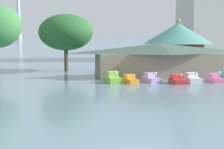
% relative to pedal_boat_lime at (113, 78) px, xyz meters
% --- Properties ---
extents(pedal_boat_lime, '(1.87, 2.78, 1.72)m').
position_rel_pedal_boat_lime_xyz_m(pedal_boat_lime, '(0.00, 0.00, 0.00)').
color(pedal_boat_lime, '#8CCC3F').
rests_on(pedal_boat_lime, ground).
extents(pedal_boat_orange, '(1.91, 2.99, 1.29)m').
position_rel_pedal_boat_lime_xyz_m(pedal_boat_orange, '(2.26, -0.31, -0.16)').
color(pedal_boat_orange, orange).
rests_on(pedal_boat_orange, ground).
extents(pedal_boat_lavender, '(2.28, 3.16, 1.48)m').
position_rel_pedal_boat_lime_xyz_m(pedal_boat_lavender, '(5.19, -0.03, -0.11)').
color(pedal_boat_lavender, '#B299D8').
rests_on(pedal_boat_lavender, ground).
extents(pedal_boat_red, '(1.72, 2.81, 1.38)m').
position_rel_pedal_boat_lime_xyz_m(pedal_boat_red, '(8.32, -1.83, -0.14)').
color(pedal_boat_red, red).
rests_on(pedal_boat_red, ground).
extents(pedal_boat_white, '(1.60, 2.68, 1.52)m').
position_rel_pedal_boat_lime_xyz_m(pedal_boat_white, '(10.56, -1.30, -0.08)').
color(pedal_boat_white, white).
rests_on(pedal_boat_white, ground).
extents(pedal_boat_pink, '(1.50, 2.79, 1.58)m').
position_rel_pedal_boat_lime_xyz_m(pedal_boat_pink, '(13.74, -1.42, -0.14)').
color(pedal_boat_pink, pink).
rests_on(pedal_boat_pink, ground).
extents(boathouse, '(20.41, 7.64, 5.06)m').
position_rel_pedal_boat_lime_xyz_m(boathouse, '(8.16, 5.95, 2.06)').
color(boathouse, gray).
rests_on(boathouse, ground).
extents(green_roof_pavilion, '(11.63, 11.63, 9.00)m').
position_rel_pedal_boat_lime_xyz_m(green_roof_pavilion, '(13.38, 12.30, 4.13)').
color(green_roof_pavilion, '#993328').
rests_on(green_roof_pavilion, ground).
extents(shoreline_tree_mid, '(9.37, 9.37, 9.87)m').
position_rel_pedal_boat_lime_xyz_m(shoreline_tree_mid, '(-5.47, 16.44, 6.12)').
color(shoreline_tree_mid, brown).
rests_on(shoreline_tree_mid, ground).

